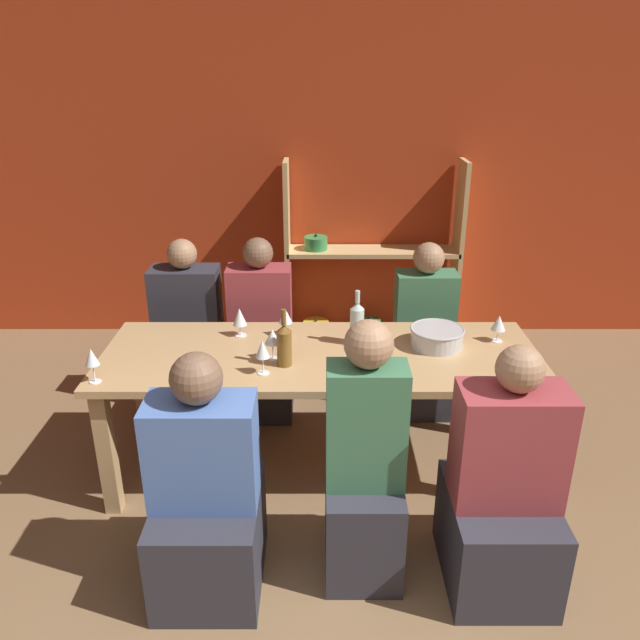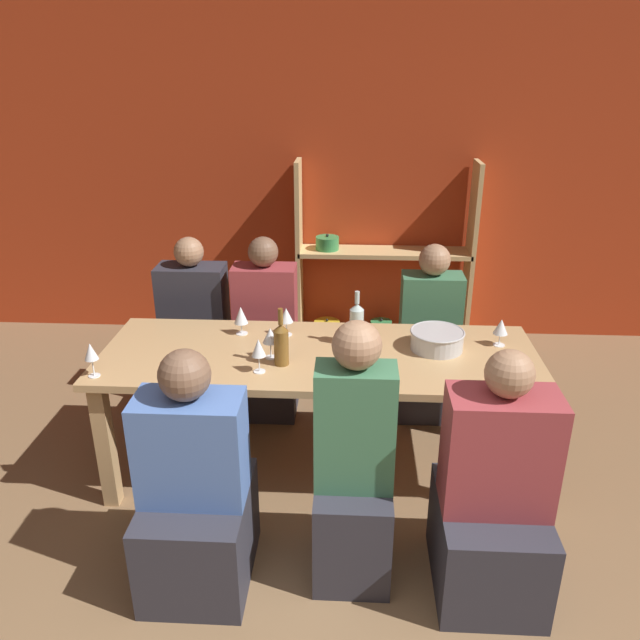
{
  "view_description": "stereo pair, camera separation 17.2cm",
  "coord_description": "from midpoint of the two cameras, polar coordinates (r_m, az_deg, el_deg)",
  "views": [
    {
      "loc": [
        -0.01,
        -1.26,
        2.22
      ],
      "look_at": [
        -0.01,
        1.85,
        0.91
      ],
      "focal_mm": 35.0,
      "sensor_mm": 36.0,
      "label": 1
    },
    {
      "loc": [
        0.16,
        -1.26,
        2.22
      ],
      "look_at": [
        -0.01,
        1.85,
        0.91
      ],
      "focal_mm": 35.0,
      "sensor_mm": 36.0,
      "label": 2
    }
  ],
  "objects": [
    {
      "name": "wine_glass_red_b",
      "position": [
        3.22,
        -21.66,
        -3.28
      ],
      "size": [
        0.07,
        0.07,
        0.18
      ],
      "color": "white",
      "rests_on": "dining_table"
    },
    {
      "name": "person_far_a",
      "position": [
        4.21,
        8.13,
        -2.64
      ],
      "size": [
        0.39,
        0.48,
        1.16
      ],
      "rotation": [
        0.0,
        0.0,
        3.14
      ],
      "color": "#2D2D38",
      "rests_on": "ground_plane"
    },
    {
      "name": "wine_bottle_green",
      "position": [
        3.4,
        1.89,
        -0.26
      ],
      "size": [
        0.08,
        0.08,
        0.31
      ],
      "color": "#B2C6C1",
      "rests_on": "dining_table"
    },
    {
      "name": "wine_glass_white_a",
      "position": [
        3.52,
        -4.64,
        0.29
      ],
      "size": [
        0.08,
        0.08,
        0.16
      ],
      "color": "white",
      "rests_on": "dining_table"
    },
    {
      "name": "cell_phone",
      "position": [
        3.18,
        15.9,
        -5.38
      ],
      "size": [
        0.17,
        0.13,
        0.01
      ],
      "color": "silver",
      "rests_on": "dining_table"
    },
    {
      "name": "wine_glass_empty_a",
      "position": [
        3.1,
        -6.93,
        -2.73
      ],
      "size": [
        0.07,
        0.07,
        0.18
      ],
      "color": "white",
      "rests_on": "dining_table"
    },
    {
      "name": "wine_bottle_dark",
      "position": [
        3.18,
        -4.9,
        -2.24
      ],
      "size": [
        0.08,
        0.08,
        0.31
      ],
      "color": "brown",
      "rests_on": "dining_table"
    },
    {
      "name": "person_near_c",
      "position": [
        2.94,
        14.55,
        -15.81
      ],
      "size": [
        0.46,
        0.57,
        1.17
      ],
      "color": "#2D2D38",
      "rests_on": "ground_plane"
    },
    {
      "name": "person_near_a",
      "position": [
        2.9,
        -12.07,
        -16.31
      ],
      "size": [
        0.46,
        0.57,
        1.15
      ],
      "color": "#2D2D38",
      "rests_on": "ground_plane"
    },
    {
      "name": "person_far_c",
      "position": [
        4.3,
        -12.96,
        -2.5
      ],
      "size": [
        0.44,
        0.55,
        1.17
      ],
      "rotation": [
        0.0,
        0.0,
        3.14
      ],
      "color": "#2D2D38",
      "rests_on": "ground_plane"
    },
    {
      "name": "mixing_bowl",
      "position": [
        3.45,
        9.18,
        -1.51
      ],
      "size": [
        0.3,
        0.3,
        0.11
      ],
      "color": "#B7BABC",
      "rests_on": "dining_table"
    },
    {
      "name": "wall_back_red",
      "position": [
        5.16,
        -0.88,
        13.14
      ],
      "size": [
        8.8,
        0.06,
        2.7
      ],
      "color": "#B23819",
      "rests_on": "ground_plane"
    },
    {
      "name": "shelf_unit",
      "position": [
        5.19,
        3.44,
        3.5
      ],
      "size": [
        1.42,
        0.3,
        1.49
      ],
      "color": "tan",
      "rests_on": "ground_plane"
    },
    {
      "name": "person_near_b",
      "position": [
        2.87,
        2.25,
        -14.62
      ],
      "size": [
        0.34,
        0.43,
        1.26
      ],
      "color": "#2D2D38",
      "rests_on": "ground_plane"
    },
    {
      "name": "person_far_b",
      "position": [
        4.17,
        -6.59,
        -2.68
      ],
      "size": [
        0.4,
        0.51,
        1.2
      ],
      "rotation": [
        0.0,
        0.0,
        3.14
      ],
      "color": "#2D2D38",
      "rests_on": "ground_plane"
    },
    {
      "name": "wine_glass_red_a",
      "position": [
        3.56,
        14.65,
        -0.33
      ],
      "size": [
        0.08,
        0.08,
        0.15
      ],
      "color": "white",
      "rests_on": "dining_table"
    },
    {
      "name": "dining_table",
      "position": [
        3.39,
        -1.46,
        -4.43
      ],
      "size": [
        2.35,
        0.85,
        0.76
      ],
      "color": "tan",
      "rests_on": "ground_plane"
    },
    {
      "name": "wine_glass_white_b",
      "position": [
        3.55,
        -8.79,
        0.21
      ],
      "size": [
        0.08,
        0.08,
        0.17
      ],
      "color": "white",
      "rests_on": "dining_table"
    },
    {
      "name": "wine_glass_empty_b",
      "position": [
        3.25,
        -5.94,
        -1.58
      ],
      "size": [
        0.08,
        0.08,
        0.17
      ],
      "color": "white",
      "rests_on": "dining_table"
    }
  ]
}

